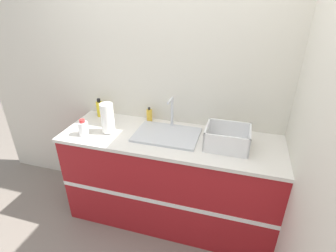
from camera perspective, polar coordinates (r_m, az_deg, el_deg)
ground_plane at (r=2.59m, az=-1.48°, el=-23.35°), size 12.00×12.00×0.00m
wall_back at (r=2.36m, az=2.91°, el=10.02°), size 4.27×0.06×2.60m
wall_right at (r=2.04m, az=27.90°, el=3.91°), size 0.06×2.61×2.60m
counter_cabinet at (r=2.48m, az=0.57°, el=-11.47°), size 1.89×0.63×0.90m
sink at (r=2.24m, az=-0.22°, el=-1.62°), size 0.54×0.38×0.29m
paper_towel_roll at (r=2.30m, az=-13.04°, el=1.66°), size 0.11×0.11×0.27m
dish_rack at (r=2.12m, az=12.74°, el=-2.94°), size 0.34×0.28×0.16m
bottle_white_spray at (r=2.34m, az=-17.96°, el=-0.46°), size 0.08×0.08×0.15m
bottle_yellow at (r=2.65m, az=-14.65°, el=3.69°), size 0.06×0.06×0.18m
soap_dispenser at (r=2.47m, az=-4.08°, el=2.35°), size 0.05×0.05×0.14m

